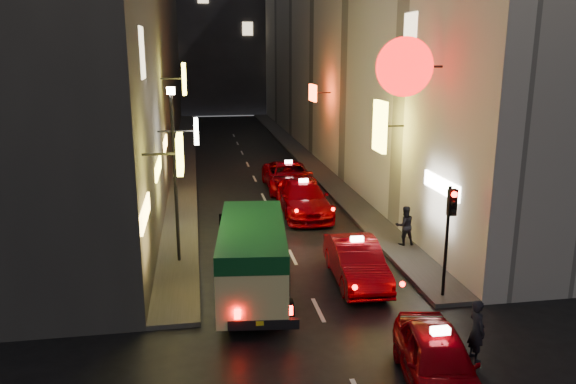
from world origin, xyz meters
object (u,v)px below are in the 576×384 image
traffic_light (450,218)px  lamp_post (174,164)px  taxi_near (438,357)px  pedestrian_crossing (477,326)px  minibus (252,252)px

traffic_light → lamp_post: lamp_post is taller
taxi_near → pedestrian_crossing: pedestrian_crossing is taller
taxi_near → traffic_light: (2.17, 4.32, 1.89)m
traffic_light → lamp_post: (-8.20, 4.53, 1.04)m
taxi_near → traffic_light: bearing=63.4°
minibus → taxi_near: bearing=-56.5°
minibus → pedestrian_crossing: minibus is taller
minibus → taxi_near: size_ratio=1.10×
taxi_near → lamp_post: 11.11m
minibus → taxi_near: minibus is taller
taxi_near → pedestrian_crossing: (1.47, 1.02, 0.12)m
pedestrian_crossing → lamp_post: (-7.50, 7.83, 2.81)m
minibus → pedestrian_crossing: size_ratio=3.18×
pedestrian_crossing → traffic_light: traffic_light is taller
minibus → taxi_near: (3.67, -5.55, -0.73)m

